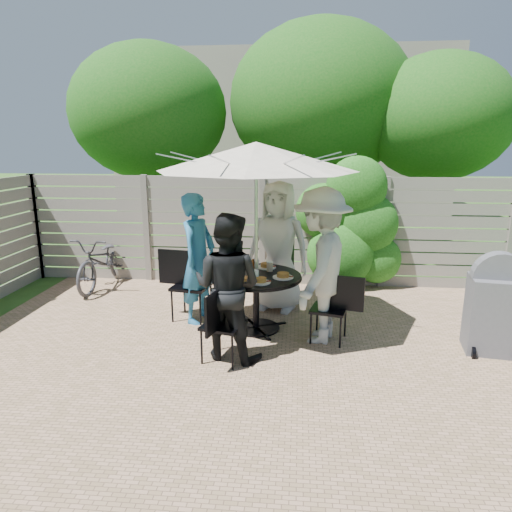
# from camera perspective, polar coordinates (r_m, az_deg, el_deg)

# --- Properties ---
(backyard_envelope) EXTENTS (60.00, 60.00, 5.00)m
(backyard_envelope) POSITION_cam_1_polar(r_m,az_deg,el_deg) (14.82, 3.54, 14.89)
(backyard_envelope) COLOR #2D4C17
(backyard_envelope) RESTS_ON ground
(patio_table) EXTENTS (1.42, 1.42, 0.75)m
(patio_table) POSITION_cam_1_polar(r_m,az_deg,el_deg) (5.84, 0.02, -4.48)
(patio_table) COLOR black
(patio_table) RESTS_ON ground
(umbrella) EXTENTS (3.06, 3.06, 2.38)m
(umbrella) POSITION_cam_1_polar(r_m,az_deg,el_deg) (5.54, 0.02, 12.30)
(umbrella) COLOR silver
(umbrella) RESTS_ON ground
(chair_back) EXTENTS (0.59, 0.71, 0.93)m
(chair_back) POSITION_cam_1_polar(r_m,az_deg,el_deg) (6.78, 3.13, -4.00)
(chair_back) COLOR black
(chair_back) RESTS_ON ground
(person_back) EXTENTS (1.05, 0.83, 1.87)m
(person_back) POSITION_cam_1_polar(r_m,az_deg,el_deg) (6.48, 2.80, 1.15)
(person_back) COLOR silver
(person_back) RESTS_ON ground
(chair_left) EXTENTS (0.73, 0.54, 0.97)m
(chair_left) POSITION_cam_1_polar(r_m,az_deg,el_deg) (6.32, -8.16, -5.35)
(chair_left) COLOR black
(chair_left) RESTS_ON ground
(person_left) EXTENTS (0.58, 0.73, 1.75)m
(person_left) POSITION_cam_1_polar(r_m,az_deg,el_deg) (6.09, -7.23, -0.36)
(person_left) COLOR #236799
(person_left) RESTS_ON ground
(chair_front) EXTENTS (0.51, 0.67, 0.87)m
(chair_front) POSITION_cam_1_polar(r_m,az_deg,el_deg) (5.12, -4.14, -10.39)
(chair_front) COLOR black
(chair_front) RESTS_ON ground
(person_front) EXTENTS (0.95, 0.83, 1.66)m
(person_front) POSITION_cam_1_polar(r_m,az_deg,el_deg) (5.03, -3.57, -3.93)
(person_front) COLOR black
(person_front) RESTS_ON ground
(chair_right) EXTENTS (0.65, 0.50, 0.85)m
(chair_right) POSITION_cam_1_polar(r_m,az_deg,el_deg) (5.66, 9.18, -8.13)
(chair_right) COLOR black
(chair_right) RESTS_ON ground
(person_right) EXTENTS (1.02, 1.37, 1.88)m
(person_right) POSITION_cam_1_polar(r_m,az_deg,el_deg) (5.47, 8.09, -1.30)
(person_right) COLOR #B0B1AC
(person_right) RESTS_ON ground
(plate_back) EXTENTS (0.26, 0.26, 0.06)m
(plate_back) POSITION_cam_1_polar(r_m,az_deg,el_deg) (6.09, 1.30, -1.25)
(plate_back) COLOR white
(plate_back) RESTS_ON patio_table
(plate_left) EXTENTS (0.26, 0.26, 0.06)m
(plate_left) POSITION_cam_1_polar(r_m,az_deg,el_deg) (5.91, -3.22, -1.75)
(plate_left) COLOR white
(plate_left) RESTS_ON patio_table
(plate_front) EXTENTS (0.26, 0.26, 0.06)m
(plate_front) POSITION_cam_1_polar(r_m,az_deg,el_deg) (5.45, -1.42, -3.09)
(plate_front) COLOR white
(plate_front) RESTS_ON patio_table
(plate_right) EXTENTS (0.26, 0.26, 0.06)m
(plate_right) POSITION_cam_1_polar(r_m,az_deg,el_deg) (5.65, 3.40, -2.50)
(plate_right) COLOR white
(plate_right) RESTS_ON patio_table
(plate_extra) EXTENTS (0.24, 0.24, 0.06)m
(plate_extra) POSITION_cam_1_polar(r_m,az_deg,el_deg) (5.44, 0.58, -3.13)
(plate_extra) COLOR white
(plate_extra) RESTS_ON patio_table
(glass_back) EXTENTS (0.07, 0.07, 0.14)m
(glass_back) POSITION_cam_1_polar(r_m,az_deg,el_deg) (6.03, 0.03, -0.97)
(glass_back) COLOR silver
(glass_back) RESTS_ON patio_table
(glass_left) EXTENTS (0.07, 0.07, 0.14)m
(glass_left) POSITION_cam_1_polar(r_m,az_deg,el_deg) (5.76, -2.77, -1.68)
(glass_left) COLOR silver
(glass_left) RESTS_ON patio_table
(glass_front) EXTENTS (0.07, 0.07, 0.14)m
(glass_front) POSITION_cam_1_polar(r_m,az_deg,el_deg) (5.49, 0.01, -2.48)
(glass_front) COLOR silver
(glass_front) RESTS_ON patio_table
(syrup_jug) EXTENTS (0.09, 0.09, 0.16)m
(syrup_jug) POSITION_cam_1_polar(r_m,az_deg,el_deg) (5.82, -0.34, -1.41)
(syrup_jug) COLOR #59280C
(syrup_jug) RESTS_ON patio_table
(coffee_cup) EXTENTS (0.08, 0.08, 0.12)m
(coffee_cup) POSITION_cam_1_polar(r_m,az_deg,el_deg) (5.92, 1.72, -1.34)
(coffee_cup) COLOR #C6B293
(coffee_cup) RESTS_ON patio_table
(bicycle) EXTENTS (0.67, 1.73, 0.89)m
(bicycle) POSITION_cam_1_polar(r_m,az_deg,el_deg) (8.06, -18.54, -0.57)
(bicycle) COLOR #333338
(bicycle) RESTS_ON ground
(bbq_grill) EXTENTS (0.65, 0.53, 1.20)m
(bbq_grill) POSITION_cam_1_polar(r_m,az_deg,el_deg) (5.88, 27.73, -5.79)
(bbq_grill) COLOR #55555A
(bbq_grill) RESTS_ON ground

